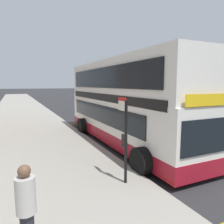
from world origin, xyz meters
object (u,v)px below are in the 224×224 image
Objects in this scene: double_decker_bus at (124,105)px; pedestrian_waiting_near_sign at (26,208)px; bus_stop_sign at (125,133)px; parked_car_white_behind at (93,101)px.

pedestrian_waiting_near_sign is at bearing -130.18° from double_decker_bus.
bus_stop_sign reaches higher than pedestrian_waiting_near_sign.
bus_stop_sign is 1.56× the size of pedestrian_waiting_near_sign.
pedestrian_waiting_near_sign is (-10.32, -24.98, 0.26)m from parked_car_white_behind.
parked_car_white_behind is (7.39, 23.14, -0.90)m from bus_stop_sign.
bus_stop_sign is 3.51m from pedestrian_waiting_near_sign.
bus_stop_sign is 24.31m from parked_car_white_behind.
double_decker_bus is 2.62× the size of parked_car_white_behind.
pedestrian_waiting_near_sign reaches higher than parked_car_white_behind.
pedestrian_waiting_near_sign is at bearing -114.36° from parked_car_white_behind.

